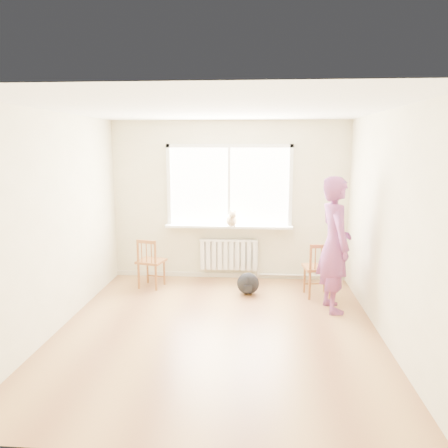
% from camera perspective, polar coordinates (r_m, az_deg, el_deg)
% --- Properties ---
extents(floor, '(4.50, 4.50, 0.00)m').
position_cam_1_polar(floor, '(5.64, -0.85, -13.74)').
color(floor, '#AA7945').
rests_on(floor, ground).
extents(ceiling, '(4.50, 4.50, 0.00)m').
position_cam_1_polar(ceiling, '(5.16, -0.94, 14.79)').
color(ceiling, white).
rests_on(ceiling, back_wall).
extents(back_wall, '(4.00, 0.01, 2.70)m').
position_cam_1_polar(back_wall, '(7.45, 0.69, 3.02)').
color(back_wall, beige).
rests_on(back_wall, ground).
extents(window, '(2.12, 0.05, 1.42)m').
position_cam_1_polar(window, '(7.39, 0.68, 5.40)').
color(window, white).
rests_on(window, back_wall).
extents(windowsill, '(2.15, 0.22, 0.04)m').
position_cam_1_polar(windowsill, '(7.41, 0.63, -0.31)').
color(windowsill, white).
rests_on(windowsill, back_wall).
extents(radiator, '(1.00, 0.12, 0.55)m').
position_cam_1_polar(radiator, '(7.53, 0.63, -3.96)').
color(radiator, white).
rests_on(radiator, back_wall).
extents(heating_pipe, '(1.40, 0.04, 0.04)m').
position_cam_1_polar(heating_pipe, '(7.68, 10.05, -6.61)').
color(heating_pipe, silver).
rests_on(heating_pipe, back_wall).
extents(baseboard, '(4.00, 0.03, 0.08)m').
position_cam_1_polar(baseboard, '(7.71, 0.66, -6.69)').
color(baseboard, beige).
rests_on(baseboard, ground).
extents(chair_left, '(0.48, 0.47, 0.82)m').
position_cam_1_polar(chair_left, '(7.18, -9.64, -5.04)').
color(chair_left, '#95552B').
rests_on(chair_left, floor).
extents(chair_right, '(0.47, 0.45, 0.85)m').
position_cam_1_polar(chair_right, '(6.80, 12.26, -5.86)').
color(chair_right, '#95552B').
rests_on(chair_right, floor).
extents(person, '(0.56, 0.75, 1.88)m').
position_cam_1_polar(person, '(6.21, 14.26, -2.62)').
color(person, '#C34165').
rests_on(person, floor).
extents(cat, '(0.24, 0.43, 0.29)m').
position_cam_1_polar(cat, '(7.29, 1.02, 0.62)').
color(cat, beige).
rests_on(cat, windowsill).
extents(backpack, '(0.35, 0.27, 0.34)m').
position_cam_1_polar(backpack, '(6.85, 3.15, -7.77)').
color(backpack, black).
rests_on(backpack, floor).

